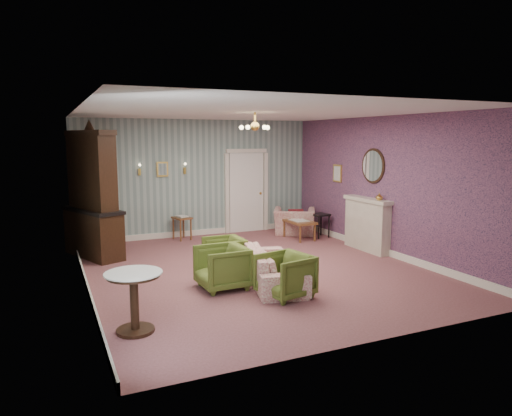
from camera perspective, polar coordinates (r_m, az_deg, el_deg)
name	(u,v)px	position (r m, az deg, el deg)	size (l,w,h in m)	color
floor	(255,269)	(8.95, -0.12, -7.41)	(7.00, 7.00, 0.00)	#895053
ceiling	(255,112)	(8.62, -0.13, 11.47)	(7.00, 7.00, 0.00)	white
wall_back	(198,178)	(11.93, -7.01, 3.59)	(6.00, 6.00, 0.00)	slate
wall_front	(377,224)	(5.69, 14.42, -1.87)	(6.00, 6.00, 0.00)	slate
wall_left	(81,202)	(7.94, -20.30, 0.73)	(7.00, 7.00, 0.00)	slate
wall_right	(386,186)	(10.26, 15.38, 2.57)	(7.00, 7.00, 0.00)	slate
wall_right_floral	(385,186)	(10.25, 15.32, 2.57)	(7.00, 7.00, 0.00)	#AF5775
door	(246,191)	(12.38, -1.16, 2.10)	(1.12, 0.12, 2.16)	white
olive_chair_a	(285,273)	(7.37, 3.53, -7.88)	(0.72, 0.68, 0.74)	#536423
olive_chair_b	(222,265)	(7.77, -4.12, -6.90)	(0.76, 0.71, 0.78)	#536423
olive_chair_c	(224,252)	(8.81, -3.87, -5.35)	(0.67, 0.63, 0.69)	#536423
sofa_chintz	(273,261)	(8.03, 2.08, -6.40)	(1.98, 0.58, 0.77)	#9B3E48
wingback_chair	(294,217)	(12.11, 4.66, -1.10)	(1.02, 0.66, 0.89)	#9B3E48
dresser	(91,191)	(10.22, -19.23, 1.99)	(0.57, 1.66, 2.76)	black
fireplace	(367,224)	(10.60, 13.24, -1.92)	(0.30, 1.40, 1.16)	beige
mantel_vase	(379,197)	(10.18, 14.64, 1.33)	(0.15, 0.15, 0.15)	gold
oval_mirror	(373,166)	(10.51, 13.91, 4.95)	(0.04, 0.76, 0.84)	white
framed_print	(337,173)	(11.62, 9.80, 4.15)	(0.04, 0.34, 0.42)	gold
coffee_table	(299,230)	(11.58, 5.22, -2.62)	(0.50, 0.90, 0.46)	brown
side_table_black	(320,226)	(11.82, 7.71, -2.12)	(0.40, 0.40, 0.59)	black
pedestal_table	(134,302)	(6.26, -14.46, -10.93)	(0.72, 0.72, 0.79)	black
nesting_table	(182,227)	(11.61, -8.91, -2.31)	(0.36, 0.46, 0.60)	brown
gilt_mirror_back	(162,169)	(11.64, -11.22, 4.61)	(0.28, 0.06, 0.36)	gold
sconce_left	(140,170)	(11.51, -13.87, 4.48)	(0.16, 0.12, 0.30)	gold
sconce_right	(185,169)	(11.76, -8.57, 4.71)	(0.16, 0.12, 0.30)	gold
chandelier	(255,128)	(8.61, -0.13, 9.68)	(0.56, 0.56, 0.36)	gold
burgundy_cushion	(296,217)	(11.95, 4.80, -1.06)	(0.38, 0.10, 0.38)	maroon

